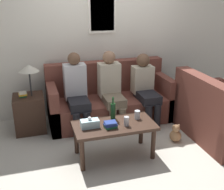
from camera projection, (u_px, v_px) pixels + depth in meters
ground_plane at (118, 132)px, 4.40m from camera, size 16.00×16.00×0.00m
wall_back at (102, 39)px, 4.79m from camera, size 9.00×0.08×2.60m
couch_main at (109, 101)px, 4.74m from camera, size 2.03×0.84×0.95m
couch_side at (217, 117)px, 4.12m from camera, size 0.84×1.32×0.95m
coffee_table at (114, 129)px, 3.63m from camera, size 1.05×0.54×0.47m
side_table_with_lamp at (30, 110)px, 4.33m from camera, size 0.46×0.46×1.06m
wine_bottle at (113, 111)px, 3.72m from camera, size 0.07×0.07×0.31m
drinking_glass at (137, 115)px, 3.74m from camera, size 0.07×0.07×0.11m
book_stack at (110, 125)px, 3.50m from camera, size 0.17×0.13×0.08m
soda_can at (126, 121)px, 3.55m from camera, size 0.07×0.07×0.12m
tissue_box at (90, 123)px, 3.50m from camera, size 0.23×0.12×0.14m
person_left at (77, 90)px, 4.33m from camera, size 0.34×0.64×1.20m
person_middle at (111, 87)px, 4.45m from camera, size 0.34×0.63×1.19m
person_right at (145, 86)px, 4.59m from camera, size 0.34×0.64×1.12m
teddy_bear at (176, 134)px, 4.08m from camera, size 0.17×0.17×0.27m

